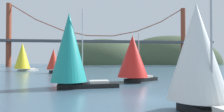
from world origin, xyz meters
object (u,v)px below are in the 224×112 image
Objects in this scene: sailboat_yellow_sail at (23,56)px; sailboat_scarlet_sail at (54,60)px; sailboat_white_mainsail at (198,55)px; sailboat_teal_sail at (70,49)px; sailboat_red_spinnaker at (133,57)px.

sailboat_scarlet_sail is at bearing -42.94° from sailboat_yellow_sail.
sailboat_yellow_sail is 1.29× the size of sailboat_scarlet_sail.
sailboat_white_mainsail is at bearing -60.82° from sailboat_yellow_sail.
sailboat_white_mainsail is 0.85× the size of sailboat_teal_sail.
sailboat_scarlet_sail is at bearing 112.73° from sailboat_white_mainsail.
sailboat_red_spinnaker is at bearing 91.46° from sailboat_white_mainsail.
sailboat_teal_sail reaches higher than sailboat_white_mainsail.
sailboat_white_mainsail is 46.65m from sailboat_scarlet_sail.
sailboat_teal_sail is (7.64, -29.38, 1.55)m from sailboat_scarlet_sail.
sailboat_scarlet_sail is 0.71× the size of sailboat_teal_sail.
sailboat_yellow_sail is at bearing 119.18° from sailboat_white_mainsail.
sailboat_yellow_sail is at bearing 137.06° from sailboat_scarlet_sail.
sailboat_teal_sail is (-10.39, 13.65, 1.10)m from sailboat_white_mainsail.
sailboat_scarlet_sail is (12.49, -11.62, -1.37)m from sailboat_yellow_sail.
sailboat_yellow_sail reaches higher than sailboat_scarlet_sail.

